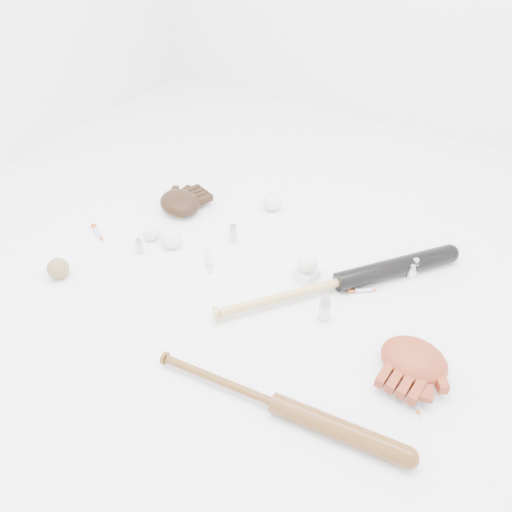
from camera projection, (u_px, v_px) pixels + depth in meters
The scene contains 20 objects.
bat_dark at pixel (340, 282), 1.79m from camera, with size 0.99×0.07×0.07m, color black, non-canonical shape.
bat_wood at pixel (275, 403), 1.41m from camera, with size 0.80×0.06×0.06m, color brown, non-canonical shape.
glove_dark at pixel (180, 202), 2.17m from camera, with size 0.23×0.23×0.08m, color black, non-canonical shape.
glove_tan at pixel (414, 360), 1.51m from camera, with size 0.25×0.25×0.09m, color maroon, non-canonical shape.
trading_card at pixel (181, 211), 2.19m from camera, with size 0.07×0.09×0.01m, color gold.
pedestal at pixel (306, 274), 1.84m from camera, with size 0.07×0.07×0.04m, color white.
baseball_on_pedestal at pixel (307, 262), 1.81m from camera, with size 0.07×0.07×0.07m, color white.
baseball_left at pixel (171, 239), 1.97m from camera, with size 0.08×0.08×0.08m, color white.
baseball_upper at pixel (272, 202), 2.17m from camera, with size 0.08×0.08×0.08m, color white.
baseball_mid at pixel (151, 233), 2.02m from camera, with size 0.07×0.07×0.07m, color white.
baseball_aged at pixel (58, 268), 1.84m from camera, with size 0.08×0.08×0.08m, color olive.
syringe_0 at pixel (98, 234), 2.05m from camera, with size 0.15×0.03×0.02m, color #ADBCC6, non-canonical shape.
syringe_1 at pixel (208, 260), 1.92m from camera, with size 0.16×0.03×0.02m, color #ADBCC6, non-canonical shape.
syringe_2 at pixel (364, 290), 1.80m from camera, with size 0.14×0.02×0.02m, color #ADBCC6, non-canonical shape.
syringe_3 at pixel (416, 401), 1.45m from camera, with size 0.14×0.02×0.02m, color #ADBCC6, non-canonical shape.
vial_0 at pixel (415, 267), 1.85m from camera, with size 0.03×0.03×0.07m, color silver.
vial_1 at pixel (412, 271), 1.84m from camera, with size 0.02×0.02×0.06m, color silver.
vial_2 at pixel (233, 233), 2.00m from camera, with size 0.03×0.03×0.08m, color silver.
vial_3 at pixel (324, 309), 1.67m from camera, with size 0.04×0.04×0.09m, color silver.
vial_4 at pixel (139, 246), 1.95m from camera, with size 0.03×0.03×0.07m, color silver.
Camera 1 is at (0.67, -1.18, 1.26)m, focal length 35.00 mm.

